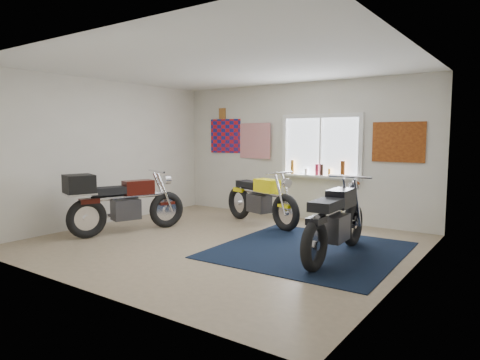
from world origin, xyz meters
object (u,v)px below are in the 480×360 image
Objects in this scene: maroon_tourer at (119,202)px; black_chrome_bike at (335,223)px; yellow_triumph at (261,200)px; navy_rug at (309,250)px.

black_chrome_bike is at bearing -58.27° from maroon_tourer.
black_chrome_bike reaches higher than yellow_triumph.
navy_rug is 1.27× the size of maroon_tourer.
black_chrome_bike is (2.01, -1.25, 0.03)m from yellow_triumph.
yellow_triumph is at bearing -17.94° from maroon_tourer.
black_chrome_bike is 1.04× the size of maroon_tourer.
maroon_tourer is at bearing 99.88° from black_chrome_bike.
maroon_tourer is at bearing -163.96° from navy_rug.
yellow_triumph is 0.93× the size of black_chrome_bike.
black_chrome_bike is (0.44, -0.12, 0.47)m from navy_rug.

